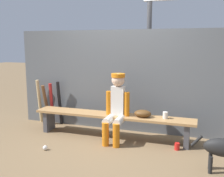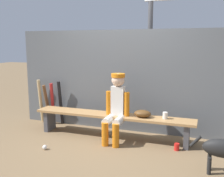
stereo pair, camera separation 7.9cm
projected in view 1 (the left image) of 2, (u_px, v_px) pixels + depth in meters
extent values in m
plane|color=brown|center=(112.00, 138.00, 4.61)|extent=(30.00, 30.00, 0.00)
cube|color=#595E63|center=(120.00, 81.00, 4.90)|extent=(4.13, 0.03, 1.87)
cube|color=#AD7F4C|center=(112.00, 115.00, 4.54)|extent=(2.81, 0.36, 0.04)
cube|color=#4C4C51|center=(49.00, 120.00, 4.97)|extent=(0.08, 0.29, 0.38)
cube|color=#4C4C51|center=(187.00, 135.00, 4.18)|extent=(0.08, 0.29, 0.38)
cube|color=silver|center=(118.00, 101.00, 4.46)|extent=(0.22, 0.13, 0.49)
sphere|color=beige|center=(118.00, 80.00, 4.40)|extent=(0.22, 0.22, 0.22)
cylinder|color=orange|center=(118.00, 75.00, 4.39)|extent=(0.23, 0.23, 0.06)
cylinder|color=silver|center=(109.00, 120.00, 4.36)|extent=(0.13, 0.38, 0.13)
cylinder|color=orange|center=(105.00, 134.00, 4.22)|extent=(0.11, 0.11, 0.38)
cylinder|color=orange|center=(109.00, 103.00, 4.50)|extent=(0.09, 0.09, 0.42)
cylinder|color=silver|center=(120.00, 121.00, 4.31)|extent=(0.13, 0.38, 0.13)
cylinder|color=orange|center=(116.00, 135.00, 4.16)|extent=(0.11, 0.11, 0.38)
cylinder|color=orange|center=(127.00, 105.00, 4.40)|extent=(0.09, 0.09, 0.42)
ellipsoid|color=#593819|center=(143.00, 113.00, 4.36)|extent=(0.28, 0.20, 0.12)
cylinder|color=black|center=(60.00, 103.00, 5.30)|extent=(0.07, 0.17, 0.88)
cylinder|color=#B22323|center=(52.00, 104.00, 5.29)|extent=(0.07, 0.13, 0.85)
cylinder|color=brown|center=(46.00, 105.00, 5.30)|extent=(0.09, 0.24, 0.82)
cylinder|color=tan|center=(40.00, 101.00, 5.44)|extent=(0.08, 0.15, 0.90)
sphere|color=white|center=(45.00, 148.00, 4.06)|extent=(0.07, 0.07, 0.07)
cylinder|color=red|center=(177.00, 146.00, 4.07)|extent=(0.08, 0.08, 0.11)
cylinder|color=silver|center=(165.00, 115.00, 4.27)|extent=(0.08, 0.08, 0.11)
cylinder|color=#3F3F42|center=(148.00, 63.00, 5.49)|extent=(0.10, 0.10, 2.46)
cylinder|color=black|center=(197.00, 141.00, 3.39)|extent=(0.15, 0.04, 0.16)
cylinder|color=black|center=(210.00, 161.00, 3.43)|extent=(0.05, 0.05, 0.22)
cylinder|color=black|center=(210.00, 165.00, 3.32)|extent=(0.05, 0.05, 0.22)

